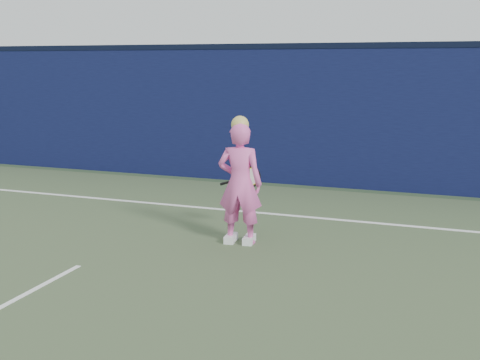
% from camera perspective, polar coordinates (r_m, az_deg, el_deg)
% --- Properties ---
extents(ground, '(80.00, 80.00, 0.00)m').
position_cam_1_polar(ground, '(6.33, -20.29, -10.55)').
color(ground, '#34452B').
rests_on(ground, ground).
extents(backstop_wall, '(24.00, 0.40, 2.50)m').
position_cam_1_polar(backstop_wall, '(11.66, 0.34, 6.14)').
color(backstop_wall, '#0C1136').
rests_on(backstop_wall, ground).
extents(wall_cap, '(24.00, 0.42, 0.10)m').
position_cam_1_polar(wall_cap, '(11.62, 0.35, 12.54)').
color(wall_cap, black).
rests_on(wall_cap, backstop_wall).
extents(player, '(0.60, 0.43, 1.62)m').
position_cam_1_polar(player, '(7.51, 0.00, -0.29)').
color(player, '#F15DB2').
rests_on(player, ground).
extents(racket, '(0.54, 0.21, 0.29)m').
position_cam_1_polar(racket, '(7.96, 0.76, 0.26)').
color(racket, black).
rests_on(racket, ground).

